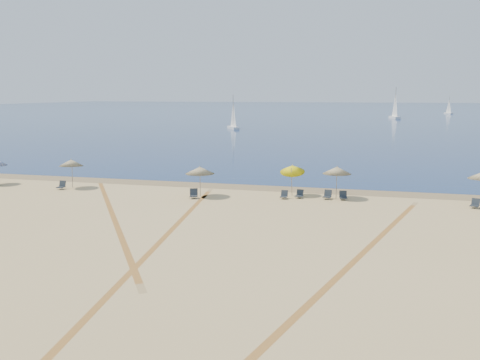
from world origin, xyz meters
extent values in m
plane|color=tan|center=(0.00, 0.00, 0.00)|extent=(160.00, 160.00, 0.00)
plane|color=#0C2151|center=(0.00, 225.00, 0.01)|extent=(500.00, 500.00, 0.00)
plane|color=olive|center=(0.00, 24.00, 0.00)|extent=(500.00, 500.00, 0.00)
cylinder|color=gray|center=(-14.85, 20.06, 1.16)|extent=(0.05, 0.16, 2.31)
cone|color=beige|center=(-14.85, 20.02, 2.16)|extent=(2.03, 2.06, 0.65)
sphere|color=gray|center=(-14.85, 20.02, 2.46)|extent=(0.08, 0.08, 0.08)
cylinder|color=gray|center=(-3.04, 19.24, 1.11)|extent=(0.05, 0.05, 2.22)
cone|color=beige|center=(-3.04, 19.24, 2.07)|extent=(2.27, 2.27, 0.55)
sphere|color=gray|center=(-3.04, 19.24, 2.37)|extent=(0.08, 0.08, 0.08)
cylinder|color=gray|center=(3.93, 21.01, 1.15)|extent=(0.05, 0.70, 2.31)
cone|color=yellow|center=(3.93, 21.30, 2.15)|extent=(1.95, 2.02, 1.06)
sphere|color=gray|center=(3.93, 21.30, 2.45)|extent=(0.08, 0.08, 0.08)
cylinder|color=gray|center=(7.40, 21.11, 1.17)|extent=(0.05, 0.05, 2.34)
cone|color=beige|center=(7.40, 21.11, 2.19)|extent=(2.19, 2.19, 0.55)
sphere|color=gray|center=(7.40, 21.11, 2.49)|extent=(0.08, 0.08, 0.08)
cube|color=black|center=(-15.37, 19.08, 0.19)|extent=(0.58, 0.58, 0.05)
cube|color=black|center=(-15.37, 19.36, 0.44)|extent=(0.58, 0.22, 0.52)
cylinder|color=#A5A5AD|center=(-15.61, 18.87, 0.10)|extent=(0.03, 0.03, 0.19)
cylinder|color=#A5A5AD|center=(-15.14, 18.86, 0.10)|extent=(0.03, 0.03, 0.19)
cube|color=black|center=(-3.26, 18.32, 0.20)|extent=(0.76, 0.76, 0.06)
cube|color=black|center=(-3.35, 18.60, 0.46)|extent=(0.65, 0.40, 0.54)
cylinder|color=#A5A5AD|center=(-3.49, 18.02, 0.10)|extent=(0.03, 0.03, 0.20)
cylinder|color=#A5A5AD|center=(-3.03, 18.17, 0.10)|extent=(0.03, 0.03, 0.20)
cube|color=black|center=(3.51, 19.83, 0.17)|extent=(0.56, 0.56, 0.05)
cube|color=black|center=(3.52, 20.09, 0.40)|extent=(0.54, 0.23, 0.47)
cylinder|color=#A5A5AD|center=(3.30, 19.66, 0.09)|extent=(0.02, 0.02, 0.17)
cylinder|color=#A5A5AD|center=(3.72, 19.63, 0.09)|extent=(0.02, 0.02, 0.17)
cube|color=black|center=(4.60, 20.37, 0.17)|extent=(0.64, 0.64, 0.05)
cube|color=black|center=(4.66, 20.63, 0.41)|extent=(0.57, 0.32, 0.48)
cylinder|color=#A5A5AD|center=(4.39, 20.23, 0.09)|extent=(0.02, 0.02, 0.17)
cylinder|color=#A5A5AD|center=(4.81, 20.13, 0.09)|extent=(0.02, 0.02, 0.17)
cube|color=black|center=(6.74, 20.51, 0.19)|extent=(0.67, 0.67, 0.05)
cube|color=black|center=(6.80, 20.79, 0.44)|extent=(0.60, 0.31, 0.51)
cylinder|color=#A5A5AD|center=(6.52, 20.34, 0.09)|extent=(0.03, 0.03, 0.19)
cylinder|color=#A5A5AD|center=(6.97, 20.26, 0.09)|extent=(0.03, 0.03, 0.19)
cube|color=black|center=(7.97, 20.48, 0.18)|extent=(0.65, 0.65, 0.05)
cube|color=black|center=(7.93, 20.75, 0.43)|extent=(0.59, 0.30, 0.50)
cylinder|color=#A5A5AD|center=(7.75, 20.24, 0.09)|extent=(0.02, 0.02, 0.18)
cylinder|color=#A5A5AD|center=(8.20, 20.31, 0.09)|extent=(0.02, 0.02, 0.18)
cube|color=black|center=(17.08, 19.98, 0.18)|extent=(0.73, 0.73, 0.05)
cube|color=black|center=(17.19, 20.22, 0.42)|extent=(0.59, 0.41, 0.49)
cylinder|color=#A5A5AD|center=(16.88, 19.87, 0.09)|extent=(0.02, 0.02, 0.18)
cylinder|color=#A5A5AD|center=(17.28, 19.68, 0.09)|extent=(0.02, 0.02, 0.18)
cube|color=white|center=(-19.43, 91.66, 0.29)|extent=(3.87, 5.06, 0.56)
cylinder|color=gray|center=(-19.43, 91.66, 3.94)|extent=(0.11, 0.11, 7.50)
cube|color=white|center=(18.54, 148.55, 0.37)|extent=(3.40, 6.83, 0.72)
cylinder|color=gray|center=(18.54, 148.55, 5.06)|extent=(0.14, 0.14, 9.63)
cube|color=white|center=(40.82, 190.83, 0.25)|extent=(2.81, 4.56, 0.49)
cylinder|color=gray|center=(40.82, 190.83, 3.41)|extent=(0.10, 0.10, 6.50)
plane|color=tan|center=(-1.32, 7.27, 0.00)|extent=(31.09, 31.09, 0.00)
plane|color=tan|center=(-1.45, 8.36, 0.00)|extent=(31.09, 31.09, 0.00)
plane|color=tan|center=(9.10, 6.44, 0.00)|extent=(34.66, 34.66, 0.00)
plane|color=tan|center=(9.40, 7.50, 0.00)|extent=(34.66, 34.66, 0.00)
plane|color=tan|center=(-6.80, 12.03, 0.00)|extent=(38.75, 38.75, 0.00)
plane|color=tan|center=(-7.40, 12.95, 0.00)|extent=(38.75, 38.75, 0.00)
camera|label=1|loc=(9.28, -17.28, 8.03)|focal=37.26mm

